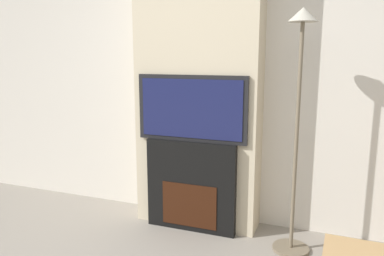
# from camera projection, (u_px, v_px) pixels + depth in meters

# --- Properties ---
(wall_back) EXTENTS (6.00, 0.06, 2.70)m
(wall_back) POSITION_uv_depth(u_px,v_px,m) (205.00, 75.00, 3.42)
(wall_back) COLOR silver
(wall_back) RESTS_ON ground_plane
(chimney_breast) EXTENTS (1.10, 0.31, 2.70)m
(chimney_breast) POSITION_uv_depth(u_px,v_px,m) (198.00, 76.00, 3.25)
(chimney_breast) COLOR beige
(chimney_breast) RESTS_ON ground_plane
(fireplace) EXTENTS (0.80, 0.15, 0.80)m
(fireplace) POSITION_uv_depth(u_px,v_px,m) (192.00, 186.00, 3.29)
(fireplace) COLOR black
(fireplace) RESTS_ON ground_plane
(television) EXTENTS (0.97, 0.07, 0.56)m
(television) POSITION_uv_depth(u_px,v_px,m) (192.00, 108.00, 3.16)
(television) COLOR black
(television) RESTS_ON fireplace
(floor_lamp) EXTENTS (0.29, 0.29, 1.86)m
(floor_lamp) POSITION_uv_depth(u_px,v_px,m) (299.00, 101.00, 2.75)
(floor_lamp) COLOR #726651
(floor_lamp) RESTS_ON ground_plane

